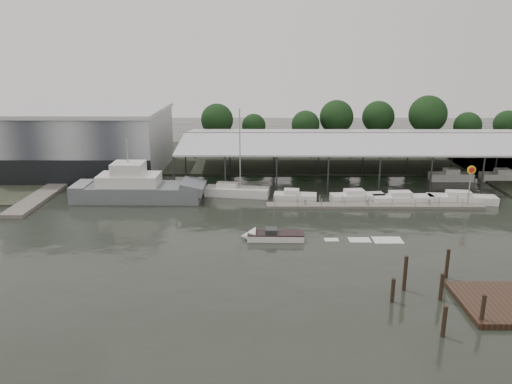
{
  "coord_description": "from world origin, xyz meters",
  "views": [
    {
      "loc": [
        0.02,
        -51.74,
        19.54
      ],
      "look_at": [
        -0.36,
        8.36,
        2.5
      ],
      "focal_mm": 35.0,
      "sensor_mm": 36.0,
      "label": 1
    }
  ],
  "objects_px": {
    "grey_trawler": "(138,189)",
    "white_sailboat": "(236,191)",
    "shell_fuel_sign": "(471,178)",
    "speedboat_underway": "(270,236)"
  },
  "relations": [
    {
      "from": "grey_trawler",
      "to": "white_sailboat",
      "type": "bearing_deg",
      "value": 9.45
    },
    {
      "from": "grey_trawler",
      "to": "white_sailboat",
      "type": "height_order",
      "value": "white_sailboat"
    },
    {
      "from": "shell_fuel_sign",
      "to": "speedboat_underway",
      "type": "relative_size",
      "value": 0.31
    },
    {
      "from": "white_sailboat",
      "to": "shell_fuel_sign",
      "type": "bearing_deg",
      "value": -1.87
    },
    {
      "from": "shell_fuel_sign",
      "to": "white_sailboat",
      "type": "relative_size",
      "value": 0.45
    },
    {
      "from": "grey_trawler",
      "to": "speedboat_underway",
      "type": "xyz_separation_m",
      "value": [
        17.58,
        -14.7,
        -1.19
      ]
    },
    {
      "from": "white_sailboat",
      "to": "speedboat_underway",
      "type": "height_order",
      "value": "white_sailboat"
    },
    {
      "from": "shell_fuel_sign",
      "to": "grey_trawler",
      "type": "xyz_separation_m",
      "value": [
        -43.34,
        3.18,
        -2.35
      ]
    },
    {
      "from": "shell_fuel_sign",
      "to": "white_sailboat",
      "type": "distance_m",
      "value": 30.81
    },
    {
      "from": "white_sailboat",
      "to": "speedboat_underway",
      "type": "relative_size",
      "value": 0.7
    }
  ]
}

